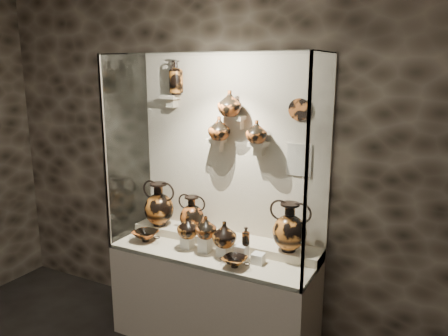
{
  "coord_description": "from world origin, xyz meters",
  "views": [
    {
      "loc": [
        1.62,
        -0.74,
        2.29
      ],
      "look_at": [
        0.05,
        2.28,
        1.51
      ],
      "focal_mm": 35.0,
      "sensor_mm": 36.0,
      "label": 1
    }
  ],
  "objects_px": {
    "lekythos_tall": "(176,76)",
    "ovoid_vase_c": "(257,132)",
    "lekythos_small": "(246,235)",
    "amphora_mid": "(192,214)",
    "kylix_right": "(235,261)",
    "amphora_right": "(289,227)",
    "jug_a": "(188,227)",
    "jug_c": "(225,234)",
    "jug_b": "(206,227)",
    "ovoid_vase_a": "(219,128)",
    "kylix_left": "(146,235)",
    "ovoid_vase_b": "(230,103)",
    "amphora_left": "(159,204)"
  },
  "relations": [
    {
      "from": "lekythos_tall",
      "to": "ovoid_vase_c",
      "type": "relative_size",
      "value": 1.82
    },
    {
      "from": "lekythos_small",
      "to": "lekythos_tall",
      "type": "height_order",
      "value": "lekythos_tall"
    },
    {
      "from": "amphora_mid",
      "to": "kylix_right",
      "type": "relative_size",
      "value": 1.35
    },
    {
      "from": "amphora_right",
      "to": "jug_a",
      "type": "bearing_deg",
      "value": 178.97
    },
    {
      "from": "jug_c",
      "to": "lekythos_tall",
      "type": "relative_size",
      "value": 0.63
    },
    {
      "from": "amphora_right",
      "to": "jug_c",
      "type": "height_order",
      "value": "amphora_right"
    },
    {
      "from": "jug_b",
      "to": "ovoid_vase_a",
      "type": "distance_m",
      "value": 0.81
    },
    {
      "from": "kylix_left",
      "to": "jug_c",
      "type": "bearing_deg",
      "value": 21.42
    },
    {
      "from": "amphora_mid",
      "to": "jug_a",
      "type": "distance_m",
      "value": 0.23
    },
    {
      "from": "jug_c",
      "to": "ovoid_vase_b",
      "type": "relative_size",
      "value": 1.0
    },
    {
      "from": "amphora_right",
      "to": "kylix_right",
      "type": "distance_m",
      "value": 0.5
    },
    {
      "from": "ovoid_vase_c",
      "to": "jug_c",
      "type": "bearing_deg",
      "value": -106.35
    },
    {
      "from": "lekythos_small",
      "to": "ovoid_vase_c",
      "type": "height_order",
      "value": "ovoid_vase_c"
    },
    {
      "from": "amphora_left",
      "to": "amphora_mid",
      "type": "relative_size",
      "value": 1.25
    },
    {
      "from": "ovoid_vase_b",
      "to": "ovoid_vase_a",
      "type": "bearing_deg",
      "value": -166.38
    },
    {
      "from": "ovoid_vase_a",
      "to": "ovoid_vase_b",
      "type": "bearing_deg",
      "value": -17.67
    },
    {
      "from": "kylix_right",
      "to": "ovoid_vase_a",
      "type": "xyz_separation_m",
      "value": [
        -0.34,
        0.39,
        0.94
      ]
    },
    {
      "from": "amphora_left",
      "to": "ovoid_vase_c",
      "type": "xyz_separation_m",
      "value": [
        0.91,
        0.07,
        0.71
      ]
    },
    {
      "from": "jug_a",
      "to": "kylix_left",
      "type": "distance_m",
      "value": 0.44
    },
    {
      "from": "amphora_right",
      "to": "lekythos_tall",
      "type": "height_order",
      "value": "lekythos_tall"
    },
    {
      "from": "kylix_right",
      "to": "amphora_mid",
      "type": "bearing_deg",
      "value": 149.1
    },
    {
      "from": "jug_b",
      "to": "lekythos_small",
      "type": "relative_size",
      "value": 1.1
    },
    {
      "from": "jug_a",
      "to": "ovoid_vase_c",
      "type": "bearing_deg",
      "value": 18.96
    },
    {
      "from": "amphora_left",
      "to": "jug_c",
      "type": "distance_m",
      "value": 0.79
    },
    {
      "from": "kylix_right",
      "to": "amphora_left",
      "type": "bearing_deg",
      "value": 159.69
    },
    {
      "from": "amphora_left",
      "to": "kylix_left",
      "type": "distance_m",
      "value": 0.31
    },
    {
      "from": "lekythos_tall",
      "to": "amphora_left",
      "type": "bearing_deg",
      "value": -138.84
    },
    {
      "from": "jug_a",
      "to": "kylix_right",
      "type": "height_order",
      "value": "jug_a"
    },
    {
      "from": "jug_a",
      "to": "lekythos_tall",
      "type": "bearing_deg",
      "value": 123.11
    },
    {
      "from": "ovoid_vase_c",
      "to": "jug_a",
      "type": "bearing_deg",
      "value": -139.06
    },
    {
      "from": "jug_a",
      "to": "jug_b",
      "type": "relative_size",
      "value": 1.03
    },
    {
      "from": "amphora_mid",
      "to": "kylix_right",
      "type": "bearing_deg",
      "value": -40.87
    },
    {
      "from": "amphora_left",
      "to": "amphora_right",
      "type": "relative_size",
      "value": 1.02
    },
    {
      "from": "kylix_right",
      "to": "ovoid_vase_c",
      "type": "xyz_separation_m",
      "value": [
        -0.01,
        0.39,
        0.93
      ]
    },
    {
      "from": "jug_a",
      "to": "ovoid_vase_b",
      "type": "xyz_separation_m",
      "value": [
        0.25,
        0.26,
        1.0
      ]
    },
    {
      "from": "amphora_mid",
      "to": "jug_c",
      "type": "distance_m",
      "value": 0.47
    },
    {
      "from": "jug_b",
      "to": "lekythos_tall",
      "type": "bearing_deg",
      "value": 139.91
    },
    {
      "from": "amphora_mid",
      "to": "jug_b",
      "type": "xyz_separation_m",
      "value": [
        0.26,
        -0.21,
        -0.01
      ]
    },
    {
      "from": "kylix_left",
      "to": "jug_a",
      "type": "bearing_deg",
      "value": 23.21
    },
    {
      "from": "amphora_right",
      "to": "ovoid_vase_a",
      "type": "xyz_separation_m",
      "value": [
        -0.65,
        0.06,
        0.72
      ]
    },
    {
      "from": "jug_b",
      "to": "kylix_left",
      "type": "bearing_deg",
      "value": 175.83
    },
    {
      "from": "amphora_mid",
      "to": "ovoid_vase_a",
      "type": "height_order",
      "value": "ovoid_vase_a"
    },
    {
      "from": "jug_c",
      "to": "lekythos_small",
      "type": "xyz_separation_m",
      "value": [
        0.17,
        0.03,
        0.01
      ]
    },
    {
      "from": "jug_a",
      "to": "ovoid_vase_a",
      "type": "bearing_deg",
      "value": 49.78
    },
    {
      "from": "amphora_right",
      "to": "ovoid_vase_a",
      "type": "relative_size",
      "value": 2.05
    },
    {
      "from": "jug_b",
      "to": "kylix_left",
      "type": "relative_size",
      "value": 0.66
    },
    {
      "from": "jug_a",
      "to": "ovoid_vase_a",
      "type": "xyz_separation_m",
      "value": [
        0.15,
        0.26,
        0.79
      ]
    },
    {
      "from": "jug_a",
      "to": "lekythos_small",
      "type": "bearing_deg",
      "value": -6.96
    },
    {
      "from": "amphora_left",
      "to": "jug_c",
      "type": "height_order",
      "value": "amphora_left"
    },
    {
      "from": "ovoid_vase_a",
      "to": "ovoid_vase_c",
      "type": "relative_size",
      "value": 1.08
    }
  ]
}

